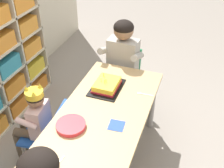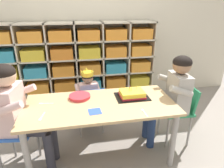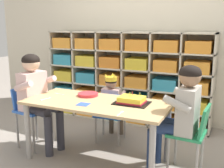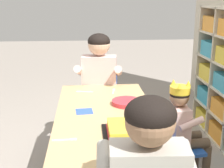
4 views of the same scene
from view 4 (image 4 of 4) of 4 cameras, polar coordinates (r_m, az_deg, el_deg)
activity_table at (r=2.11m, az=-1.04°, el=-7.64°), size 1.43×0.66×0.62m
classroom_chair_blue at (r=2.31m, az=10.03°, el=-10.38°), size 0.37×0.38×0.62m
child_with_crown at (r=2.30m, az=12.76°, el=-6.93°), size 0.31×0.32×0.81m
classroom_chair_adult_side at (r=2.92m, az=-2.18°, el=-3.00°), size 0.37×0.37×0.68m
adult_helper_seated at (r=2.75m, az=-2.39°, el=0.65°), size 0.45×0.43×1.06m
birthday_cake_on_tray at (r=1.76m, az=2.39°, el=-8.54°), size 0.33×0.24×0.10m
paper_plate_stack at (r=2.26m, az=2.68°, el=-3.32°), size 0.22×0.22×0.03m
paper_napkin_square at (r=2.13m, az=-5.00°, el=-4.92°), size 0.12×0.12×0.00m
fork_at_table_front_edge at (r=2.57m, az=0.27°, el=-1.25°), size 0.14×0.04×0.00m
fork_scattered_mid_table at (r=2.56m, az=-5.13°, el=-1.38°), size 0.04×0.14×0.00m
fork_near_child_seat at (r=1.75m, az=-8.25°, el=-9.88°), size 0.02×0.13×0.00m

